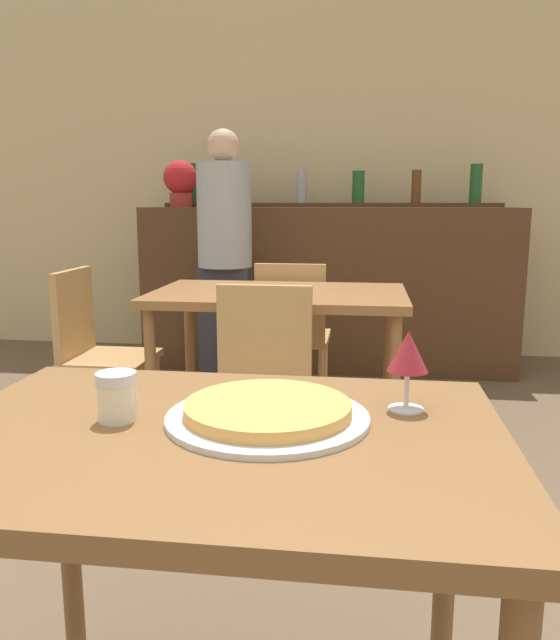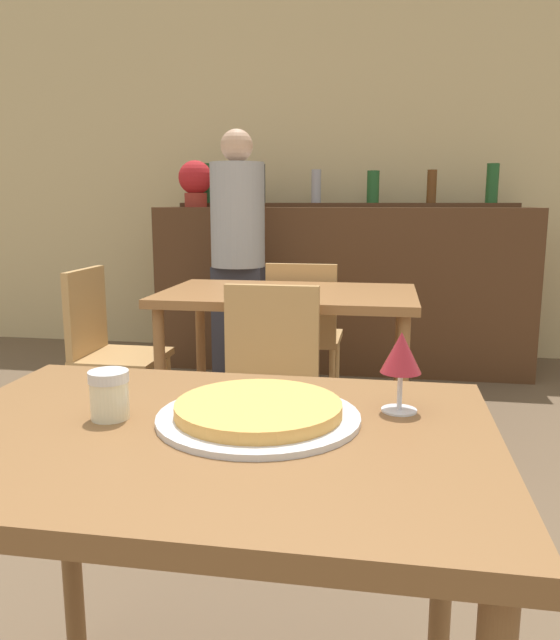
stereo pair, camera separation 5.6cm
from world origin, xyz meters
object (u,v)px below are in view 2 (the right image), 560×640
Objects in this scene: chair_far_side_back at (303,328)px; chair_far_side_front at (267,382)px; wine_glass at (401,355)px; potted_plant at (195,181)px; cheese_shaker at (109,394)px; person_standing at (238,251)px; chair_far_side_left at (107,343)px; pizza_tray at (258,412)px.

chair_far_side_front is at bearing 90.00° from chair_far_side_back.
wine_glass reaches higher than chair_far_side_back.
potted_plant reaches higher than chair_far_side_front.
cheese_shaker is 0.06× the size of person_standing.
person_standing reaches higher than chair_far_side_back.
person_standing is at bearing -22.68° from chair_far_side_left.
wine_glass is (0.48, -2.17, 0.40)m from chair_far_side_back.
cheese_shaker reaches higher than pizza_tray.
pizza_tray is at bearing -79.84° from chair_far_side_front.
chair_far_side_left is at bearing 115.61° from cheese_shaker.
cheese_shaker is at bearing -172.76° from pizza_tray.
cheese_shaker is at bearing -81.45° from person_standing.
potted_plant is (-0.92, 2.09, 0.84)m from chair_far_side_front.
cheese_shaker is at bearing -166.05° from wine_glass.
chair_far_side_back is 2.61× the size of potted_plant.
chair_far_side_back is 2.33m from cheese_shaker.
wine_glass is at bearing 20.72° from pizza_tray.
wine_glass is (0.48, -1.10, 0.40)m from chair_far_side_front.
person_standing is 2.83m from wine_glass.
cheese_shaker is 0.56m from wine_glass.
pizza_tray is 1.17× the size of potted_plant.
person_standing is (-0.42, 2.80, 0.05)m from cheese_shaker.
chair_far_side_front is 1.26m from pizza_tray.
potted_plant is at bearing 109.02° from pizza_tray.
pizza_tray is 0.24× the size of person_standing.
chair_far_side_left is at bearing 30.39° from chair_far_side_back.
person_standing is at bearing 98.55° from cheese_shaker.
potted_plant is at bearing 104.41° from cheese_shaker.
potted_plant is (-0.85, 3.33, 0.50)m from cheese_shaker.
pizza_tray is 4.13× the size of cheese_shaker.
potted_plant is (-1.13, 3.29, 0.54)m from pizza_tray.
chair_far_side_back is at bearing -47.94° from potted_plant.
potted_plant is at bearing 0.20° from chair_far_side_left.
chair_far_side_back is 2.30m from pizza_tray.
potted_plant reaches higher than chair_far_side_left.
wine_glass reaches higher than chair_far_side_left.
chair_far_side_back is 0.79m from person_standing.
cheese_shaker is 3.47m from potted_plant.
chair_far_side_front is at bearing 86.99° from cheese_shaker.
person_standing is (-0.49, 0.49, 0.38)m from chair_far_side_back.
chair_far_side_back is at bearing 88.39° from cheese_shaker.
chair_far_side_front is 1.06m from chair_far_side_left.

